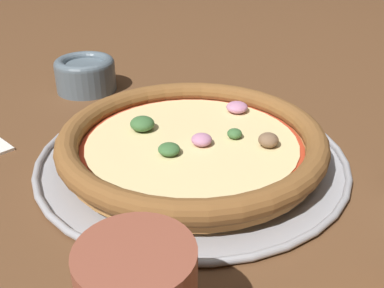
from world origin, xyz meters
TOP-DOWN VIEW (x-y plane):
  - ground_plane at (0.00, 0.00)m, footprint 3.00×3.00m
  - pizza_tray at (0.00, 0.00)m, footprint 0.39×0.39m
  - pizza at (-0.00, -0.00)m, footprint 0.33×0.33m
  - bowl_far at (-0.07, -0.29)m, footprint 0.10×0.10m

SIDE VIEW (x-z plane):
  - ground_plane at x=0.00m, z-range 0.00..0.00m
  - pizza_tray at x=0.00m, z-range 0.00..0.01m
  - pizza at x=0.00m, z-range 0.01..0.05m
  - bowl_far at x=-0.07m, z-range 0.00..0.06m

